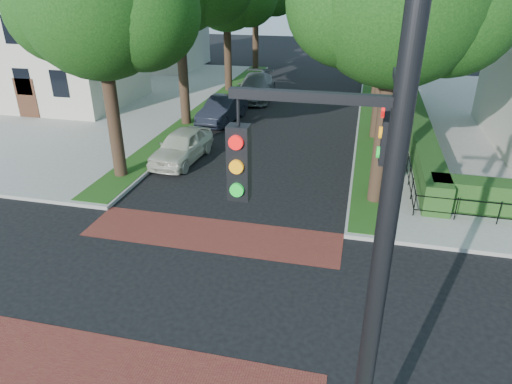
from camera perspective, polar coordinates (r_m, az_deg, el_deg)
ground at (r=13.61m, az=-9.83°, el=-12.04°), size 120.00×120.00×0.00m
sidewalk_nw at (r=38.46m, az=-26.54°, el=10.70°), size 30.00×30.00×0.15m
crosswalk_far at (r=16.07m, az=-5.52°, el=-5.33°), size 9.00×2.20×0.01m
crosswalk_near at (r=11.52m, az=-16.28°, el=-21.27°), size 9.00×2.20×0.01m
grass_strip_ne at (r=30.02m, az=14.40°, el=9.18°), size 1.60×29.80×0.02m
grass_strip_nw at (r=31.65m, az=-5.80°, el=10.67°), size 1.60×29.80×0.02m
tree_left_near at (r=19.80m, az=-18.58°, el=21.59°), size 7.50×6.45×10.20m
hedge_main_road at (r=26.08m, az=19.57°, el=7.43°), size 1.00×18.00×1.20m
fence_main_road at (r=26.05m, az=17.78°, el=7.31°), size 0.06×18.00×0.90m
house_left_near at (r=34.48m, az=-23.81°, el=18.25°), size 10.00×9.00×10.14m
house_left_far at (r=46.51m, az=-13.32°, el=21.01°), size 10.00×9.00×10.14m
traffic_signal at (r=6.44m, az=13.32°, el=-8.32°), size 2.17×2.00×8.00m
parked_car_front at (r=22.34m, az=-9.26°, el=5.71°), size 2.09×4.57×1.52m
parked_car_middle at (r=28.29m, az=-4.23°, el=10.22°), size 2.11×4.82×1.54m
parked_car_rear at (r=33.87m, az=-0.05°, el=12.98°), size 2.87×6.02×1.69m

